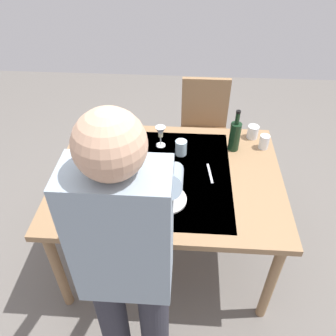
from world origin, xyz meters
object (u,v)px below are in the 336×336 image
object	(u,v)px
wine_bottle	(235,135)
wine_glass_left	(161,133)
dinner_plate_near	(166,199)
water_cup_near_right	(181,148)
person_server	(127,265)
water_cup_far_left	(85,144)
water_cup_near_left	(253,132)
chair_near	(204,126)
dining_table	(168,183)
water_cup_far_right	(264,142)
serving_bowl_pasta	(102,170)

from	to	relation	value
wine_bottle	wine_glass_left	xyz separation A→B (m)	(0.49, -0.00, -0.01)
dinner_plate_near	water_cup_near_right	bearing A→B (deg)	-98.70
person_server	water_cup_near_right	distance (m)	1.03
person_server	wine_glass_left	bearing A→B (deg)	-92.32
person_server	water_cup_far_left	xyz separation A→B (m)	(0.46, -1.00, -0.15)
person_server	water_cup_near_left	bearing A→B (deg)	-118.98
water_cup_far_left	chair_near	bearing A→B (deg)	-139.41
chair_near	water_cup_far_left	bearing A→B (deg)	40.59
water_cup_far_left	dinner_plate_near	size ratio (longest dim) A/B	0.46
wine_glass_left	water_cup_near_right	world-z (taller)	wine_glass_left
dining_table	water_cup_far_right	distance (m)	0.71
dining_table	wine_glass_left	size ratio (longest dim) A/B	9.27
wine_glass_left	chair_near	bearing A→B (deg)	-117.30
dining_table	chair_near	bearing A→B (deg)	-105.42
chair_near	water_cup_far_left	size ratio (longest dim) A/B	8.58
person_server	water_cup_near_left	size ratio (longest dim) A/B	18.50
dining_table	wine_glass_left	xyz separation A→B (m)	(0.07, -0.29, 0.18)
wine_bottle	water_cup_near_left	bearing A→B (deg)	-134.90
water_cup_near_right	water_cup_far_right	xyz separation A→B (m)	(-0.55, -0.10, -0.00)
wine_glass_left	water_cup_near_left	distance (m)	0.65
dining_table	dinner_plate_near	xyz separation A→B (m)	(-0.01, 0.22, 0.08)
dining_table	water_cup_near_right	size ratio (longest dim) A/B	13.75
wine_bottle	water_cup_near_left	size ratio (longest dim) A/B	3.24
water_cup_far_right	serving_bowl_pasta	size ratio (longest dim) A/B	0.33
dining_table	person_server	size ratio (longest dim) A/B	0.83
wine_glass_left	water_cup_near_right	distance (m)	0.17
person_server	wine_bottle	distance (m)	1.21
wine_bottle	wine_glass_left	size ratio (longest dim) A/B	1.96
chair_near	serving_bowl_pasta	xyz separation A→B (m)	(0.66, 0.94, 0.26)
water_cup_near_right	serving_bowl_pasta	distance (m)	0.53
dining_table	water_cup_near_left	xyz separation A→B (m)	(-0.57, -0.43, 0.12)
person_server	water_cup_near_right	bearing A→B (deg)	-100.44
water_cup_far_left	dining_table	bearing A→B (deg)	159.66
serving_bowl_pasta	water_cup_far_right	bearing A→B (deg)	-161.84
water_cup_near_right	wine_bottle	bearing A→B (deg)	-167.66
water_cup_far_right	dinner_plate_near	bearing A→B (deg)	40.86
dining_table	water_cup_far_left	xyz separation A→B (m)	(0.57, -0.21, 0.13)
wine_glass_left	dinner_plate_near	xyz separation A→B (m)	(-0.07, 0.51, -0.10)
chair_near	dinner_plate_near	size ratio (longest dim) A/B	3.96
water_cup_far_left	wine_bottle	bearing A→B (deg)	-175.60
dinner_plate_near	chair_near	bearing A→B (deg)	-102.23
chair_near	water_cup_far_right	size ratio (longest dim) A/B	9.30
person_server	wine_bottle	world-z (taller)	person_server
serving_bowl_pasta	water_cup_near_left	bearing A→B (deg)	-154.82
wine_glass_left	water_cup_near_left	bearing A→B (deg)	-167.55
water_cup_far_right	water_cup_near_right	bearing A→B (deg)	10.56
water_cup_far_right	serving_bowl_pasta	bearing A→B (deg)	18.16
water_cup_near_left	dinner_plate_near	distance (m)	0.86
wine_bottle	water_cup_far_right	world-z (taller)	wine_bottle
serving_bowl_pasta	dinner_plate_near	distance (m)	0.46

